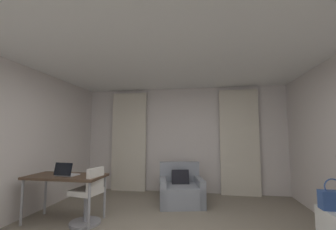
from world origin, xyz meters
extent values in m
cube|color=silver|center=(0.00, 3.03, 1.30)|extent=(5.12, 0.06, 2.60)
cube|color=white|center=(0.00, 0.00, 2.63)|extent=(5.12, 6.12, 0.06)
cube|color=beige|center=(-1.38, 2.90, 1.25)|extent=(0.90, 0.06, 2.50)
cube|color=beige|center=(1.38, 2.90, 1.25)|extent=(0.90, 0.06, 2.50)
cube|color=gray|center=(0.06, 2.04, 0.19)|extent=(1.02, 0.99, 0.39)
cube|color=gray|center=(-0.01, 2.38, 0.60)|extent=(0.88, 0.32, 0.42)
cube|color=gray|center=(0.43, 2.12, 0.26)|extent=(0.29, 0.84, 0.53)
cube|color=gray|center=(-0.30, 1.97, 0.26)|extent=(0.29, 0.84, 0.53)
cube|color=black|center=(0.04, 2.17, 0.49)|extent=(0.39, 0.27, 0.37)
cube|color=#4C3828|center=(-1.72, 0.85, 0.72)|extent=(1.24, 0.61, 0.04)
cylinder|color=#99999E|center=(-2.29, 1.11, 0.35)|extent=(0.04, 0.04, 0.70)
cylinder|color=#99999E|center=(-1.15, 1.11, 0.35)|extent=(0.04, 0.04, 0.70)
cylinder|color=#99999E|center=(-2.29, 0.60, 0.35)|extent=(0.04, 0.04, 0.70)
cylinder|color=#99999E|center=(-1.15, 0.60, 0.35)|extent=(0.04, 0.04, 0.70)
cylinder|color=gray|center=(-1.33, 0.82, 0.23)|extent=(0.06, 0.06, 0.46)
cylinder|color=gray|center=(-1.33, 0.82, 0.02)|extent=(0.48, 0.48, 0.04)
cube|color=silver|center=(-1.33, 0.82, 0.50)|extent=(0.46, 0.46, 0.08)
cube|color=silver|center=(-1.17, 0.79, 0.71)|extent=(0.12, 0.36, 0.34)
cube|color=#ADADB2|center=(-1.68, 0.84, 0.75)|extent=(0.34, 0.25, 0.02)
cube|color=black|center=(-1.70, 0.73, 0.86)|extent=(0.32, 0.08, 0.20)
cube|color=#335193|center=(2.07, 0.49, 0.62)|extent=(0.30, 0.14, 0.22)
torus|color=#335193|center=(2.07, 0.49, 0.78)|extent=(0.20, 0.02, 0.20)
camera|label=1|loc=(0.54, -2.46, 1.39)|focal=23.03mm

